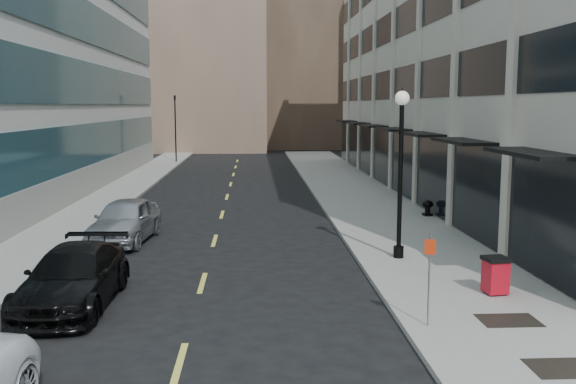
{
  "coord_description": "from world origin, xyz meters",
  "views": [
    {
      "loc": [
        1.55,
        -10.62,
        5.25
      ],
      "look_at": [
        2.7,
        10.82,
        2.33
      ],
      "focal_mm": 40.0,
      "sensor_mm": 36.0,
      "label": 1
    }
  ],
  "objects": [
    {
      "name": "sidewalk_right",
      "position": [
        7.5,
        20.0,
        0.07
      ],
      "size": [
        5.0,
        80.0,
        0.15
      ],
      "primitive_type": "cube",
      "color": "gray",
      "rests_on": "ground"
    },
    {
      "name": "sidewalk_left",
      "position": [
        -6.5,
        20.0,
        0.07
      ],
      "size": [
        3.0,
        80.0,
        0.15
      ],
      "primitive_type": "cube",
      "color": "gray",
      "rests_on": "ground"
    },
    {
      "name": "building_right",
      "position": [
        16.94,
        26.99,
        8.99
      ],
      "size": [
        15.3,
        46.5,
        18.25
      ],
      "color": "beige",
      "rests_on": "ground"
    },
    {
      "name": "skyline_tan_near",
      "position": [
        -4.0,
        68.0,
        14.0
      ],
      "size": [
        14.0,
        18.0,
        28.0
      ],
      "primitive_type": "cube",
      "color": "#836C56",
      "rests_on": "ground"
    },
    {
      "name": "skyline_brown",
      "position": [
        8.0,
        72.0,
        17.0
      ],
      "size": [
        12.0,
        16.0,
        34.0
      ],
      "primitive_type": "cube",
      "color": "brown",
      "rests_on": "ground"
    },
    {
      "name": "skyline_tan_far",
      "position": [
        -14.0,
        78.0,
        11.0
      ],
      "size": [
        12.0,
        14.0,
        22.0
      ],
      "primitive_type": "cube",
      "color": "#836C56",
      "rests_on": "ground"
    },
    {
      "name": "skyline_stone",
      "position": [
        18.0,
        66.0,
        10.0
      ],
      "size": [
        10.0,
        14.0,
        20.0
      ],
      "primitive_type": "cube",
      "color": "beige",
      "rests_on": "ground"
    },
    {
      "name": "grate_mid",
      "position": [
        7.6,
        1.0,
        0.15
      ],
      "size": [
        1.4,
        1.0,
        0.01
      ],
      "primitive_type": "cube",
      "color": "black",
      "rests_on": "sidewalk_right"
    },
    {
      "name": "grate_far",
      "position": [
        7.6,
        3.8,
        0.15
      ],
      "size": [
        1.4,
        1.0,
        0.01
      ],
      "primitive_type": "cube",
      "color": "black",
      "rests_on": "sidewalk_right"
    },
    {
      "name": "road_centerline",
      "position": [
        0.0,
        17.0,
        0.01
      ],
      "size": [
        0.15,
        68.2,
        0.01
      ],
      "color": "#D8CC4C",
      "rests_on": "ground"
    },
    {
      "name": "traffic_signal",
      "position": [
        -5.5,
        48.0,
        5.72
      ],
      "size": [
        0.66,
        0.66,
        6.98
      ],
      "color": "black",
      "rests_on": "ground"
    },
    {
      "name": "car_black_pickup",
      "position": [
        -3.2,
        6.0,
        0.76
      ],
      "size": [
        2.26,
        5.32,
        1.53
      ],
      "primitive_type": "imported",
      "rotation": [
        0.0,
        0.0,
        -0.02
      ],
      "color": "black",
      "rests_on": "ground"
    },
    {
      "name": "car_silver_sedan",
      "position": [
        -3.42,
        14.0,
        0.84
      ],
      "size": [
        2.45,
        5.1,
        1.68
      ],
      "primitive_type": "imported",
      "rotation": [
        0.0,
        0.0,
        -0.1
      ],
      "color": "#94989D",
      "rests_on": "ground"
    },
    {
      "name": "trash_bin",
      "position": [
        8.08,
        5.96,
        0.7
      ],
      "size": [
        0.72,
        0.76,
        1.03
      ],
      "rotation": [
        0.0,
        0.0,
        0.15
      ],
      "color": "#AD0B1A",
      "rests_on": "sidewalk_right"
    },
    {
      "name": "lamppost",
      "position": [
        6.4,
        10.25,
        3.49
      ],
      "size": [
        0.47,
        0.47,
        5.69
      ],
      "color": "black",
      "rests_on": "sidewalk_right"
    },
    {
      "name": "sign_post",
      "position": [
        5.57,
        3.54,
        1.58
      ],
      "size": [
        0.25,
        0.11,
        2.2
      ],
      "rotation": [
        0.0,
        0.0,
        -0.34
      ],
      "color": "slate",
      "rests_on": "sidewalk_right"
    },
    {
      "name": "urn_planter",
      "position": [
        9.6,
        18.35,
        0.59
      ],
      "size": [
        0.52,
        0.52,
        0.72
      ],
      "rotation": [
        0.0,
        0.0,
        0.14
      ],
      "color": "black",
      "rests_on": "sidewalk_right"
    }
  ]
}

